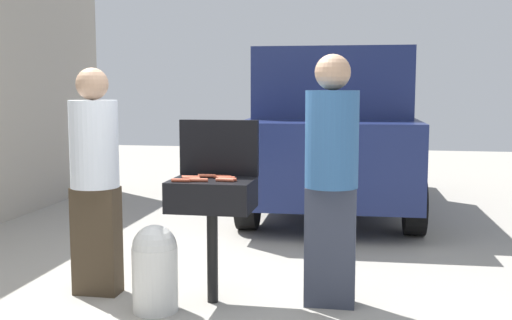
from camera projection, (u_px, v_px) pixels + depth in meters
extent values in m
plane|color=#9E998E|center=(187.00, 308.00, 4.42)|extent=(24.00, 24.00, 0.00)
cylinder|color=black|center=(212.00, 256.00, 4.50)|extent=(0.08, 0.08, 0.69)
cube|color=black|center=(212.00, 195.00, 4.45)|extent=(0.60, 0.44, 0.22)
cube|color=black|center=(219.00, 148.00, 4.63)|extent=(0.60, 0.05, 0.42)
cylinder|color=#B74C33|center=(228.00, 179.00, 4.37)|extent=(0.13, 0.03, 0.03)
cylinder|color=#C6593D|center=(199.00, 180.00, 4.33)|extent=(0.13, 0.04, 0.03)
cylinder|color=#AD4228|center=(223.00, 177.00, 4.49)|extent=(0.13, 0.04, 0.03)
cylinder|color=#B74C33|center=(226.00, 178.00, 4.44)|extent=(0.13, 0.03, 0.03)
cylinder|color=#B74C33|center=(191.00, 178.00, 4.41)|extent=(0.13, 0.04, 0.03)
cylinder|color=#C6593D|center=(225.00, 180.00, 4.34)|extent=(0.13, 0.03, 0.03)
cylinder|color=#B74C33|center=(181.00, 180.00, 4.32)|extent=(0.13, 0.04, 0.03)
cylinder|color=#C6593D|center=(207.00, 176.00, 4.55)|extent=(0.13, 0.04, 0.03)
cylinder|color=#AD4228|center=(191.00, 177.00, 4.47)|extent=(0.13, 0.04, 0.03)
cylinder|color=silver|center=(155.00, 279.00, 4.34)|extent=(0.32, 0.32, 0.46)
sphere|color=silver|center=(155.00, 247.00, 4.31)|extent=(0.31, 0.31, 0.31)
cube|color=#3F3323|center=(97.00, 241.00, 4.69)|extent=(0.34, 0.19, 0.82)
cylinder|color=silver|center=(94.00, 144.00, 4.60)|extent=(0.36, 0.36, 0.65)
sphere|color=tan|center=(92.00, 84.00, 4.55)|extent=(0.24, 0.24, 0.24)
cube|color=#333847|center=(330.00, 246.00, 4.44)|extent=(0.36, 0.20, 0.86)
cylinder|color=#2D598C|center=(332.00, 139.00, 4.35)|extent=(0.38, 0.38, 0.68)
sphere|color=tan|center=(333.00, 72.00, 4.29)|extent=(0.25, 0.25, 0.25)
cube|color=navy|center=(334.00, 148.00, 8.19)|extent=(2.03, 4.45, 0.90)
cube|color=navy|center=(335.00, 84.00, 7.90)|extent=(1.84, 2.65, 0.80)
cylinder|color=black|center=(414.00, 205.00, 6.60)|extent=(0.24, 0.65, 0.64)
cylinder|color=black|center=(248.00, 201.00, 6.87)|extent=(0.24, 0.65, 0.64)
cylinder|color=black|center=(394.00, 169.00, 9.62)|extent=(0.24, 0.65, 0.64)
cylinder|color=black|center=(280.00, 166.00, 9.89)|extent=(0.24, 0.65, 0.64)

